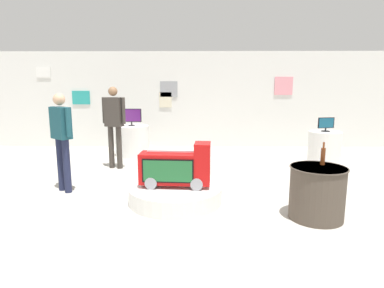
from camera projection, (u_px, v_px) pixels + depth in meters
The scene contains 12 objects.
ground_plane at pixel (183, 200), 5.31m from camera, with size 30.00×30.00×0.00m, color #B2ADA3.
back_wall_display at pixel (189, 100), 9.64m from camera, with size 12.47×0.13×2.81m.
main_display_pedestal at pixel (175, 194), 5.20m from camera, with size 1.48×1.48×0.26m, color silver.
novelty_firetruck_tv at pixel (177, 168), 5.11m from camera, with size 1.13×0.49×0.71m.
display_pedestal_left_rear at pixel (132, 141), 8.59m from camera, with size 0.88×0.88×0.80m, color silver.
tv_on_left_rear at pixel (131, 116), 8.46m from camera, with size 0.53×0.16×0.44m.
display_pedestal_center_rear at pixel (324, 149), 7.53m from camera, with size 0.73×0.73×0.80m, color silver.
tv_on_center_rear at pixel (326, 124), 7.42m from camera, with size 0.39×0.19×0.32m.
side_table_round at pixel (317, 192), 4.52m from camera, with size 0.77×0.77×0.74m.
bottle_on_side_table at pixel (323, 156), 4.56m from camera, with size 0.06×0.06×0.32m.
shopper_browsing_near_truck at pixel (62, 135), 5.57m from camera, with size 0.46×0.39×1.71m.
shopper_browsing_rear at pixel (114, 121), 7.16m from camera, with size 0.54×0.30×1.81m.
Camera 1 is at (0.20, -5.06, 1.85)m, focal length 30.44 mm.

